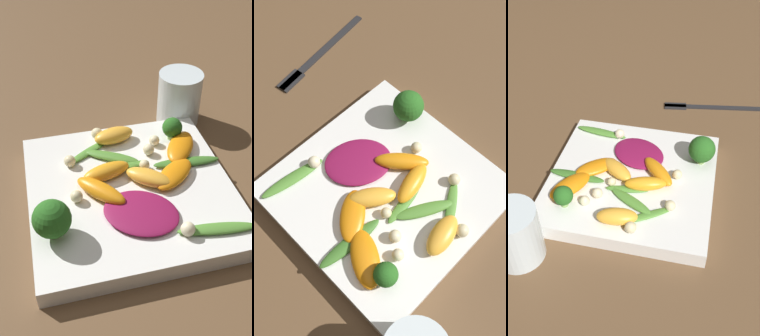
% 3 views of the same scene
% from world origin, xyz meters
% --- Properties ---
extents(ground_plane, '(2.40, 2.40, 0.00)m').
position_xyz_m(ground_plane, '(0.00, 0.00, 0.00)').
color(ground_plane, brown).
extents(plate, '(0.25, 0.25, 0.02)m').
position_xyz_m(plate, '(0.00, 0.00, 0.01)').
color(plate, white).
rests_on(plate, ground_plane).
extents(fork, '(0.20, 0.05, 0.01)m').
position_xyz_m(fork, '(0.09, 0.25, 0.00)').
color(fork, '#262628').
rests_on(fork, ground_plane).
extents(radicchio_leaf_0, '(0.11, 0.11, 0.01)m').
position_xyz_m(radicchio_leaf_0, '(-0.00, 0.05, 0.03)').
color(radicchio_leaf_0, maroon).
rests_on(radicchio_leaf_0, plate).
extents(orange_segment_0, '(0.06, 0.04, 0.02)m').
position_xyz_m(orange_segment_0, '(-0.00, -0.09, 0.04)').
color(orange_segment_0, '#FCAD33').
rests_on(orange_segment_0, plate).
extents(orange_segment_1, '(0.06, 0.06, 0.02)m').
position_xyz_m(orange_segment_1, '(-0.02, -0.00, 0.03)').
color(orange_segment_1, '#FCAD33').
rests_on(orange_segment_1, plate).
extents(orange_segment_2, '(0.07, 0.08, 0.02)m').
position_xyz_m(orange_segment_2, '(-0.08, -0.05, 0.03)').
color(orange_segment_2, orange).
rests_on(orange_segment_2, plate).
extents(orange_segment_3, '(0.07, 0.04, 0.02)m').
position_xyz_m(orange_segment_3, '(0.03, -0.02, 0.03)').
color(orange_segment_3, orange).
rests_on(orange_segment_3, plate).
extents(orange_segment_4, '(0.06, 0.07, 0.02)m').
position_xyz_m(orange_segment_4, '(0.04, 0.01, 0.03)').
color(orange_segment_4, orange).
rests_on(orange_segment_4, plate).
extents(orange_segment_5, '(0.07, 0.07, 0.01)m').
position_xyz_m(orange_segment_5, '(-0.06, 0.00, 0.03)').
color(orange_segment_5, orange).
rests_on(orange_segment_5, plate).
extents(broccoli_floret_0, '(0.03, 0.03, 0.03)m').
position_xyz_m(broccoli_floret_0, '(-0.08, -0.08, 0.04)').
color(broccoli_floret_0, '#84AD5B').
rests_on(broccoli_floret_0, plate).
extents(broccoli_floret_1, '(0.04, 0.04, 0.05)m').
position_xyz_m(broccoli_floret_1, '(0.10, 0.06, 0.05)').
color(broccoli_floret_1, '#7A9E51').
rests_on(broccoli_floret_1, plate).
extents(arugula_sprig_0, '(0.07, 0.05, 0.01)m').
position_xyz_m(arugula_sprig_0, '(0.01, -0.06, 0.03)').
color(arugula_sprig_0, '#518E33').
rests_on(arugula_sprig_0, plate).
extents(arugula_sprig_1, '(0.07, 0.02, 0.01)m').
position_xyz_m(arugula_sprig_1, '(0.00, -0.03, 0.03)').
color(arugula_sprig_1, '#518E33').
rests_on(arugula_sprig_1, plate).
extents(arugula_sprig_2, '(0.07, 0.05, 0.00)m').
position_xyz_m(arugula_sprig_2, '(0.04, -0.08, 0.03)').
color(arugula_sprig_2, '#518E33').
rests_on(arugula_sprig_2, plate).
extents(arugula_sprig_3, '(0.09, 0.02, 0.01)m').
position_xyz_m(arugula_sprig_3, '(-0.08, -0.02, 0.03)').
color(arugula_sprig_3, '#3D7528').
rests_on(arugula_sprig_3, plate).
extents(arugula_sprig_4, '(0.09, 0.03, 0.01)m').
position_xyz_m(arugula_sprig_4, '(-0.08, 0.09, 0.03)').
color(arugula_sprig_4, '#518E33').
rests_on(arugula_sprig_4, plate).
extents(macadamia_nut_0, '(0.01, 0.01, 0.01)m').
position_xyz_m(macadamia_nut_0, '(-0.03, -0.03, 0.03)').
color(macadamia_nut_0, beige).
rests_on(macadamia_nut_0, plate).
extents(macadamia_nut_1, '(0.02, 0.02, 0.02)m').
position_xyz_m(macadamia_nut_1, '(-0.04, -0.06, 0.03)').
color(macadamia_nut_1, beige).
rests_on(macadamia_nut_1, plate).
extents(macadamia_nut_2, '(0.02, 0.02, 0.02)m').
position_xyz_m(macadamia_nut_2, '(0.07, -0.06, 0.03)').
color(macadamia_nut_2, beige).
rests_on(macadamia_nut_2, plate).
extents(macadamia_nut_3, '(0.01, 0.01, 0.01)m').
position_xyz_m(macadamia_nut_3, '(-0.05, -0.07, 0.03)').
color(macadamia_nut_3, beige).
rests_on(macadamia_nut_3, plate).
extents(macadamia_nut_4, '(0.02, 0.02, 0.02)m').
position_xyz_m(macadamia_nut_4, '(0.07, 0.01, 0.03)').
color(macadamia_nut_4, beige).
rests_on(macadamia_nut_4, plate).
extents(macadamia_nut_5, '(0.02, 0.02, 0.02)m').
position_xyz_m(macadamia_nut_5, '(-0.04, 0.09, 0.03)').
color(macadamia_nut_5, beige).
rests_on(macadamia_nut_5, plate).
extents(macadamia_nut_6, '(0.02, 0.02, 0.02)m').
position_xyz_m(macadamia_nut_6, '(0.02, -0.11, 0.03)').
color(macadamia_nut_6, beige).
rests_on(macadamia_nut_6, plate).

